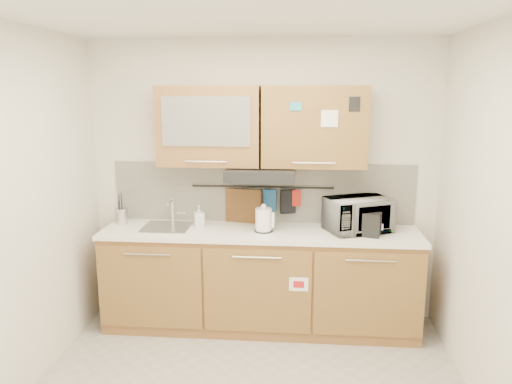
# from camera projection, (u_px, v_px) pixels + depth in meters

# --- Properties ---
(ceiling) EXTENTS (3.20, 3.20, 0.00)m
(ceiling) POSITION_uv_depth(u_px,v_px,m) (245.00, 12.00, 2.92)
(ceiling) COLOR white
(ceiling) RESTS_ON wall_back
(wall_back) EXTENTS (3.20, 0.00, 3.20)m
(wall_back) POSITION_uv_depth(u_px,v_px,m) (263.00, 182.00, 4.65)
(wall_back) COLOR silver
(wall_back) RESTS_ON ground
(wall_left) EXTENTS (0.00, 3.00, 3.00)m
(wall_left) POSITION_uv_depth(u_px,v_px,m) (7.00, 220.00, 3.32)
(wall_left) COLOR silver
(wall_left) RESTS_ON ground
(wall_right) EXTENTS (0.00, 3.00, 3.00)m
(wall_right) POSITION_uv_depth(u_px,v_px,m) (505.00, 232.00, 3.06)
(wall_right) COLOR silver
(wall_right) RESTS_ON ground
(base_cabinet) EXTENTS (2.80, 0.64, 0.88)m
(base_cabinet) POSITION_uv_depth(u_px,v_px,m) (260.00, 284.00, 4.54)
(base_cabinet) COLOR olive
(base_cabinet) RESTS_ON floor
(countertop) EXTENTS (2.82, 0.62, 0.04)m
(countertop) POSITION_uv_depth(u_px,v_px,m) (260.00, 232.00, 4.43)
(countertop) COLOR white
(countertop) RESTS_ON base_cabinet
(backsplash) EXTENTS (2.80, 0.02, 0.56)m
(backsplash) POSITION_uv_depth(u_px,v_px,m) (263.00, 192.00, 4.66)
(backsplash) COLOR silver
(backsplash) RESTS_ON countertop
(upper_cabinets) EXTENTS (1.82, 0.37, 0.70)m
(upper_cabinets) POSITION_uv_depth(u_px,v_px,m) (261.00, 126.00, 4.37)
(upper_cabinets) COLOR olive
(upper_cabinets) RESTS_ON wall_back
(range_hood) EXTENTS (0.60, 0.46, 0.10)m
(range_hood) POSITION_uv_depth(u_px,v_px,m) (261.00, 174.00, 4.38)
(range_hood) COLOR black
(range_hood) RESTS_ON upper_cabinets
(sink) EXTENTS (0.42, 0.40, 0.26)m
(sink) POSITION_uv_depth(u_px,v_px,m) (167.00, 227.00, 4.52)
(sink) COLOR silver
(sink) RESTS_ON countertop
(utensil_rail) EXTENTS (1.30, 0.02, 0.02)m
(utensil_rail) POSITION_uv_depth(u_px,v_px,m) (262.00, 187.00, 4.61)
(utensil_rail) COLOR black
(utensil_rail) RESTS_ON backsplash
(utensil_crock) EXTENTS (0.15, 0.15, 0.29)m
(utensil_crock) POSITION_uv_depth(u_px,v_px,m) (122.00, 216.00, 4.63)
(utensil_crock) COLOR #B5B6BA
(utensil_crock) RESTS_ON countertop
(kettle) EXTENTS (0.19, 0.18, 0.25)m
(kettle) POSITION_uv_depth(u_px,v_px,m) (264.00, 221.00, 4.37)
(kettle) COLOR white
(kettle) RESTS_ON countertop
(toaster) EXTENTS (0.31, 0.24, 0.21)m
(toaster) POSITION_uv_depth(u_px,v_px,m) (365.00, 223.00, 4.27)
(toaster) COLOR black
(toaster) RESTS_ON countertop
(microwave) EXTENTS (0.64, 0.55, 0.30)m
(microwave) POSITION_uv_depth(u_px,v_px,m) (358.00, 215.00, 4.38)
(microwave) COLOR #999999
(microwave) RESTS_ON countertop
(soap_bottle) EXTENTS (0.11, 0.11, 0.19)m
(soap_bottle) POSITION_uv_depth(u_px,v_px,m) (199.00, 216.00, 4.54)
(soap_bottle) COLOR #999999
(soap_bottle) RESTS_ON countertop
(cutting_board) EXTENTS (0.34, 0.10, 0.43)m
(cutting_board) POSITION_uv_depth(u_px,v_px,m) (243.00, 211.00, 4.66)
(cutting_board) COLOR brown
(cutting_board) RESTS_ON utensil_rail
(oven_mitt) EXTENTS (0.12, 0.05, 0.20)m
(oven_mitt) POSITION_uv_depth(u_px,v_px,m) (270.00, 200.00, 4.62)
(oven_mitt) COLOR #1D4E86
(oven_mitt) RESTS_ON utensil_rail
(dark_pouch) EXTENTS (0.15, 0.08, 0.22)m
(dark_pouch) POSITION_uv_depth(u_px,v_px,m) (288.00, 202.00, 4.60)
(dark_pouch) COLOR black
(dark_pouch) RESTS_ON utensil_rail
(pot_holder) EXTENTS (0.12, 0.03, 0.15)m
(pot_holder) POSITION_uv_depth(u_px,v_px,m) (294.00, 198.00, 4.59)
(pot_holder) COLOR #AC2016
(pot_holder) RESTS_ON utensil_rail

